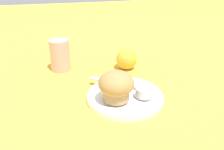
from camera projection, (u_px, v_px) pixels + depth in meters
ground_plane at (129, 96)px, 0.69m from camera, size 3.00×3.00×0.00m
plate at (125, 96)px, 0.67m from camera, size 0.20×0.20×0.02m
muffin at (116, 86)px, 0.62m from camera, size 0.09×0.09×0.08m
cream_ramekin at (144, 92)px, 0.65m from camera, size 0.05×0.05×0.02m
berry_pair at (116, 83)px, 0.70m from camera, size 0.02×0.01×0.01m
butter_knife at (117, 83)px, 0.71m from camera, size 0.15×0.11×0.00m
orange_fruit at (126, 59)px, 0.84m from camera, size 0.07×0.07×0.07m
juice_glass at (60, 55)px, 0.83m from camera, size 0.07×0.07×0.10m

